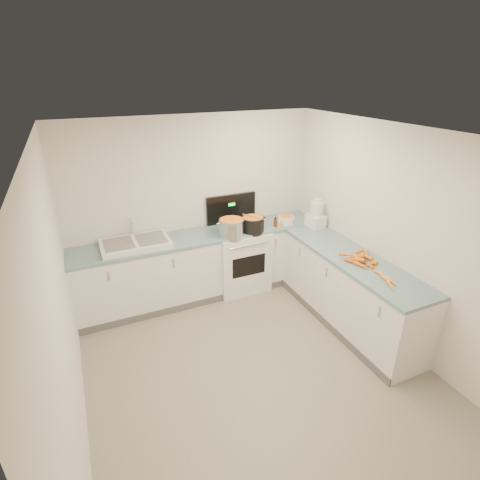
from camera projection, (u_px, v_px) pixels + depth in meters
name	position (u px, v px, depth m)	size (l,w,h in m)	color
floor	(256.00, 369.00, 4.12)	(3.50, 4.00, 0.00)	gray
ceiling	(262.00, 137.00, 3.08)	(3.50, 4.00, 0.00)	silver
wall_back	(194.00, 207.00, 5.26)	(3.50, 2.50, 0.00)	silver
wall_front	(432.00, 440.00, 1.94)	(3.50, 2.50, 0.00)	silver
wall_left	(60.00, 314.00, 2.95)	(4.00, 2.50, 0.00)	silver
wall_right	(396.00, 239.00, 4.25)	(4.00, 2.50, 0.00)	silver
counter_back	(204.00, 265.00, 5.33)	(3.50, 0.62, 0.94)	white
counter_right	(349.00, 290.00, 4.71)	(0.62, 2.20, 0.94)	white
stove	(239.00, 258.00, 5.53)	(0.76, 0.65, 1.36)	white
sink	(135.00, 243.00, 4.79)	(0.86, 0.52, 0.31)	white
steel_pot	(231.00, 228.00, 5.07)	(0.34, 0.34, 0.25)	silver
black_pot	(253.00, 225.00, 5.22)	(0.31, 0.31, 0.22)	black
wooden_spoon	(253.00, 217.00, 5.17)	(0.02, 0.02, 0.36)	#AD7A47
mixing_bowl	(286.00, 220.00, 5.49)	(0.24, 0.24, 0.11)	white
extract_bottle	(275.00, 222.00, 5.38)	(0.05, 0.05, 0.12)	#593319
spice_jar	(279.00, 224.00, 5.35)	(0.06, 0.06, 0.10)	#E5B266
food_processor	(316.00, 215.00, 5.32)	(0.22, 0.26, 0.41)	white
carrot_pile	(360.00, 258.00, 4.40)	(0.42, 0.42, 0.09)	orange
peeled_carrots	(387.00, 279.00, 4.00)	(0.17, 0.41, 0.04)	orange
peelings	(121.00, 243.00, 4.70)	(0.23, 0.26, 0.01)	tan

